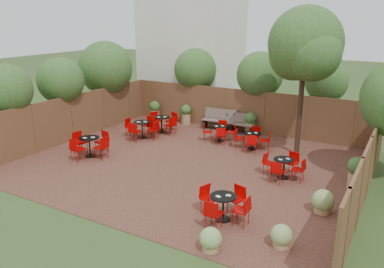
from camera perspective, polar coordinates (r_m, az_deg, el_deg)
The scene contains 13 objects.
ground at distance 14.64m, azimuth -0.19°, elevation -4.37°, with size 80.00×80.00×0.00m, color #354F23.
courtyard_paving at distance 14.64m, azimuth -0.19°, elevation -4.34°, with size 12.00×10.00×0.02m, color #381A17.
fence_back at distance 18.65m, azimuth 7.50°, elevation 3.39°, with size 12.00×0.08×2.00m, color brown.
fence_left at distance 17.96m, azimuth -17.05°, elevation 2.25°, with size 0.08×10.00×2.00m, color brown.
fence_right at distance 12.61m, azimuth 24.24°, elevation -4.66°, with size 0.08×10.00×2.00m, color brown.
neighbour_building at distance 22.86m, azimuth 0.02°, elevation 13.61°, with size 5.00×4.00×8.00m, color silver.
overhang_foliage at distance 17.02m, azimuth 0.35°, elevation 8.07°, with size 15.84×10.27×2.66m.
courtyard_tree at distance 15.36m, azimuth 16.10°, elevation 11.91°, with size 2.87×2.79×5.68m.
park_bench_left at distance 18.86m, azimuth 4.03°, elevation 2.17°, with size 1.64×0.62×0.99m.
park_bench_right at distance 18.46m, azimuth 6.87°, elevation 1.64°, with size 1.49×0.48×0.92m.
bistro_tables at distance 15.54m, azimuth -1.27°, elevation -1.36°, with size 8.70×7.65×0.89m.
planters at distance 17.44m, azimuth 5.23°, elevation 1.07°, with size 11.00×4.65×1.08m.
low_shrubs at distance 10.45m, azimuth 13.13°, elevation -12.15°, with size 2.45×3.78×0.67m.
Camera 1 is at (6.81, -11.82, 5.31)m, focal length 36.61 mm.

